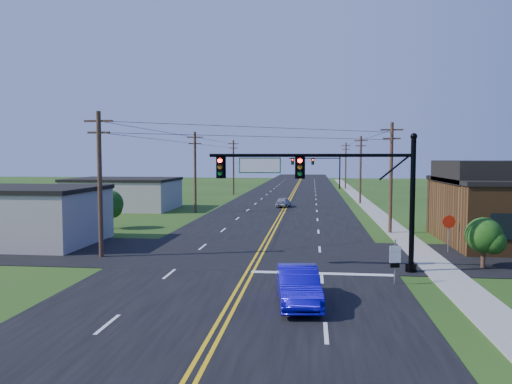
# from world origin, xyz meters

# --- Properties ---
(ground) EXTENTS (260.00, 260.00, 0.00)m
(ground) POSITION_xyz_m (0.00, 0.00, 0.00)
(ground) COLOR #1D3F12
(ground) RESTS_ON ground
(road_main) EXTENTS (16.00, 220.00, 0.04)m
(road_main) POSITION_xyz_m (0.00, 50.00, 0.02)
(road_main) COLOR black
(road_main) RESTS_ON ground
(road_cross) EXTENTS (70.00, 10.00, 0.04)m
(road_cross) POSITION_xyz_m (0.00, 12.00, 0.02)
(road_cross) COLOR black
(road_cross) RESTS_ON ground
(sidewalk) EXTENTS (2.00, 160.00, 0.08)m
(sidewalk) POSITION_xyz_m (10.50, 40.00, 0.04)
(sidewalk) COLOR gray
(sidewalk) RESTS_ON ground
(signal_mast_main) EXTENTS (11.30, 0.60, 7.48)m
(signal_mast_main) POSITION_xyz_m (4.34, 8.00, 4.75)
(signal_mast_main) COLOR black
(signal_mast_main) RESTS_ON ground
(signal_mast_far) EXTENTS (10.98, 0.60, 7.48)m
(signal_mast_far) POSITION_xyz_m (4.44, 80.00, 4.55)
(signal_mast_far) COLOR black
(signal_mast_far) RESTS_ON ground
(cream_bldg_near) EXTENTS (10.20, 8.20, 4.10)m
(cream_bldg_near) POSITION_xyz_m (-17.00, 14.00, 2.06)
(cream_bldg_near) COLOR beige
(cream_bldg_near) RESTS_ON ground
(cream_bldg_far) EXTENTS (12.20, 9.20, 3.70)m
(cream_bldg_far) POSITION_xyz_m (-19.00, 38.00, 1.86)
(cream_bldg_far) COLOR beige
(cream_bldg_far) RESTS_ON ground
(utility_pole_left_a) EXTENTS (1.80, 0.28, 9.00)m
(utility_pole_left_a) POSITION_xyz_m (-9.50, 10.00, 4.72)
(utility_pole_left_a) COLOR #3E281C
(utility_pole_left_a) RESTS_ON ground
(utility_pole_left_b) EXTENTS (1.80, 0.28, 9.00)m
(utility_pole_left_b) POSITION_xyz_m (-9.50, 35.00, 4.72)
(utility_pole_left_b) COLOR #3E281C
(utility_pole_left_b) RESTS_ON ground
(utility_pole_left_c) EXTENTS (1.80, 0.28, 9.00)m
(utility_pole_left_c) POSITION_xyz_m (-9.50, 62.00, 4.72)
(utility_pole_left_c) COLOR #3E281C
(utility_pole_left_c) RESTS_ON ground
(utility_pole_right_a) EXTENTS (1.80, 0.28, 9.00)m
(utility_pole_right_a) POSITION_xyz_m (9.80, 22.00, 4.72)
(utility_pole_right_a) COLOR #3E281C
(utility_pole_right_a) RESTS_ON ground
(utility_pole_right_b) EXTENTS (1.80, 0.28, 9.00)m
(utility_pole_right_b) POSITION_xyz_m (9.80, 48.00, 4.72)
(utility_pole_right_b) COLOR #3E281C
(utility_pole_right_b) RESTS_ON ground
(utility_pole_right_c) EXTENTS (1.80, 0.28, 9.00)m
(utility_pole_right_c) POSITION_xyz_m (9.80, 78.00, 4.72)
(utility_pole_right_c) COLOR #3E281C
(utility_pole_right_c) RESTS_ON ground
(tree_right_back) EXTENTS (3.00, 3.00, 4.10)m
(tree_right_back) POSITION_xyz_m (16.00, 26.00, 2.60)
(tree_right_back) COLOR #3E281C
(tree_right_back) RESTS_ON ground
(shrub_corner) EXTENTS (2.00, 2.00, 2.86)m
(shrub_corner) POSITION_xyz_m (13.00, 9.50, 1.85)
(shrub_corner) COLOR #3E281C
(shrub_corner) RESTS_ON ground
(tree_left) EXTENTS (2.40, 2.40, 3.37)m
(tree_left) POSITION_xyz_m (-14.00, 22.00, 2.16)
(tree_left) COLOR #3E281C
(tree_left) RESTS_ON ground
(blue_car) EXTENTS (2.18, 4.89, 1.56)m
(blue_car) POSITION_xyz_m (2.92, 1.37, 0.78)
(blue_car) COLOR #1208B9
(blue_car) RESTS_ON ground
(distant_car) EXTENTS (1.96, 3.70, 1.20)m
(distant_car) POSITION_xyz_m (-0.09, 42.30, 0.60)
(distant_car) COLOR #B0B0B5
(distant_car) RESTS_ON ground
(route_sign) EXTENTS (0.55, 0.13, 2.22)m
(route_sign) POSITION_xyz_m (7.50, 5.21, 1.29)
(route_sign) COLOR slate
(route_sign) RESTS_ON ground
(stop_sign) EXTENTS (0.88, 0.13, 2.47)m
(stop_sign) POSITION_xyz_m (12.29, 13.97, 1.78)
(stop_sign) COLOR slate
(stop_sign) RESTS_ON ground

